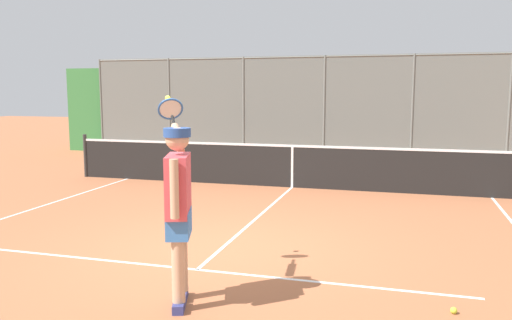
# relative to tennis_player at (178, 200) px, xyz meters

# --- Properties ---
(ground_plane) EXTENTS (60.00, 60.00, 0.00)m
(ground_plane) POSITION_rel_tennis_player_xyz_m (0.22, -1.82, -1.08)
(ground_plane) COLOR #A8603D
(court_line_markings) EXTENTS (8.31, 10.13, 0.01)m
(court_line_markings) POSITION_rel_tennis_player_xyz_m (0.22, -0.68, -1.07)
(court_line_markings) COLOR white
(court_line_markings) RESTS_ON ground
(fence_backdrop) EXTENTS (18.56, 1.37, 3.21)m
(fence_backdrop) POSITION_rel_tennis_player_xyz_m (0.22, -11.84, 0.38)
(fence_backdrop) COLOR slate
(fence_backdrop) RESTS_ON ground
(tennis_net) EXTENTS (10.68, 0.09, 1.07)m
(tennis_net) POSITION_rel_tennis_player_xyz_m (0.22, -6.53, -0.58)
(tennis_net) COLOR #2D2D2D
(tennis_net) RESTS_ON ground
(tennis_player) EXTENTS (0.80, 1.33, 2.10)m
(tennis_player) POSITION_rel_tennis_player_xyz_m (0.00, 0.00, 0.00)
(tennis_player) COLOR navy
(tennis_player) RESTS_ON ground
(tennis_ball_by_sideline) EXTENTS (0.07, 0.07, 0.07)m
(tennis_ball_by_sideline) POSITION_rel_tennis_player_xyz_m (-2.66, -0.51, -1.04)
(tennis_ball_by_sideline) COLOR #C1D138
(tennis_ball_by_sideline) RESTS_ON ground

